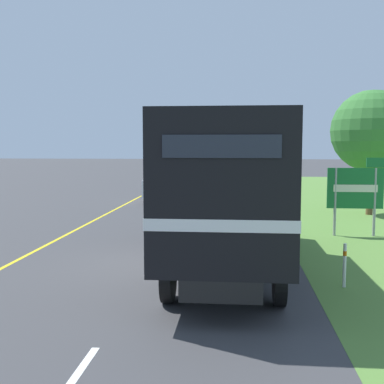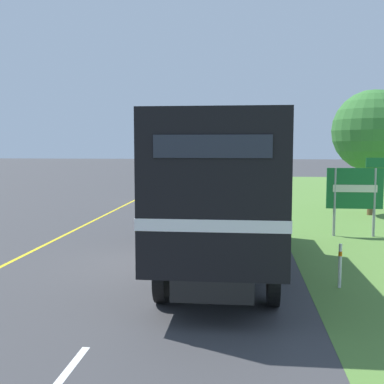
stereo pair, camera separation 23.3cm
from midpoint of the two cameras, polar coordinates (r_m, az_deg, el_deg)
name	(u,v)px [view 2 (the right image)]	position (r m, az deg, el deg)	size (l,w,h in m)	color
ground_plane	(151,264)	(12.46, -4.30, -8.53)	(200.00, 200.00, 0.00)	#3D3D3F
edge_line_yellow	(112,212)	(22.46, -9.18, -2.30)	(0.12, 52.91, 0.01)	yellow
centre_dash_near	(153,262)	(12.63, -4.16, -8.33)	(0.12, 2.60, 0.01)	white
centre_dash_mid_a	(184,222)	(19.03, -0.60, -3.63)	(0.12, 2.60, 0.01)	white
centre_dash_mid_b	(199,203)	(25.54, 1.14, -1.30)	(0.12, 2.60, 0.01)	white
centre_dash_far	(208,191)	(32.08, 2.17, 0.09)	(0.12, 2.60, 0.01)	white
centre_dash_farthest	(214,184)	(38.64, 2.85, 1.00)	(0.12, 2.60, 0.01)	white
horse_trailer_truck	(223,187)	(11.63, 4.29, 0.60)	(2.48, 8.90, 3.63)	black
lead_car_white	(166,183)	(26.11, -2.81, 1.12)	(1.80, 3.87, 2.08)	black
lead_car_black_ahead	(237,172)	(37.92, 5.53, 2.41)	(1.80, 4.00, 2.02)	black
highway_sign	(356,190)	(16.88, 19.22, 0.28)	(1.84, 0.09, 2.63)	#9E9EA3
roadside_tree_near	(373,131)	(22.37, 20.98, 6.77)	(3.53, 3.53, 5.43)	brown
delineator_post	(340,265)	(10.82, 17.73, -8.20)	(0.08, 0.08, 0.95)	white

